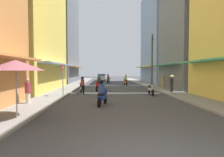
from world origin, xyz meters
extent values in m
plane|color=#424244|center=(0.00, 18.65, 0.00)|extent=(99.66, 99.66, 0.00)
cube|color=gray|center=(-5.31, 18.65, 0.06)|extent=(2.17, 53.30, 0.12)
cube|color=gray|center=(5.31, 18.65, 0.06)|extent=(2.17, 53.30, 0.12)
cube|color=#EFD159|center=(-9.40, 15.89, 7.72)|extent=(6.00, 11.88, 15.44)
cube|color=#8CA5CC|center=(-5.90, 15.89, 2.80)|extent=(1.10, 10.69, 0.12)
cube|color=slate|center=(-9.40, 28.93, 8.24)|extent=(6.00, 12.31, 16.49)
cube|color=#D88C4C|center=(-5.90, 28.93, 2.80)|extent=(1.10, 11.08, 0.12)
cube|color=slate|center=(9.40, 17.00, 8.82)|extent=(6.00, 8.08, 17.64)
cube|color=#4CB28C|center=(5.90, 17.00, 2.80)|extent=(1.10, 7.28, 0.12)
cube|color=#8CA5CC|center=(9.40, 27.54, 7.99)|extent=(6.00, 11.21, 15.98)
cube|color=#EFD159|center=(5.90, 27.54, 2.80)|extent=(1.10, 10.09, 0.12)
cylinder|color=black|center=(-3.33, 13.46, 0.28)|extent=(0.23, 0.56, 0.56)
cylinder|color=black|center=(-2.99, 12.25, 0.28)|extent=(0.23, 0.56, 0.56)
cube|color=black|center=(-3.15, 12.81, 0.50)|extent=(0.54, 1.04, 0.24)
cube|color=black|center=(-3.09, 12.61, 0.70)|extent=(0.42, 0.62, 0.14)
cylinder|color=black|center=(-3.30, 13.34, 0.70)|extent=(0.28, 0.28, 0.45)
cylinder|color=black|center=(-3.30, 13.34, 0.95)|extent=(0.54, 0.18, 0.03)
cylinder|color=#99333F|center=(-3.11, 12.66, 1.05)|extent=(0.34, 0.34, 0.55)
sphere|color=black|center=(-3.11, 12.66, 1.45)|extent=(0.26, 0.26, 0.26)
cylinder|color=black|center=(-1.88, 14.42, 0.28)|extent=(0.23, 0.56, 0.56)
cylinder|color=black|center=(-1.55, 15.62, 0.28)|extent=(0.23, 0.56, 0.56)
cube|color=red|center=(-1.70, 15.07, 0.50)|extent=(0.53, 1.04, 0.24)
cube|color=black|center=(-1.65, 15.26, 0.70)|extent=(0.42, 0.61, 0.14)
cylinder|color=red|center=(-1.85, 14.54, 0.70)|extent=(0.28, 0.28, 0.45)
cylinder|color=black|center=(-1.85, 14.54, 0.95)|extent=(0.54, 0.17, 0.03)
cylinder|color=#262628|center=(-1.66, 15.21, 1.05)|extent=(0.34, 0.34, 0.55)
sphere|color=#197233|center=(-1.66, 15.21, 1.45)|extent=(0.26, 0.26, 0.26)
cylinder|color=black|center=(1.91, 22.75, 0.28)|extent=(0.15, 0.57, 0.56)
cylinder|color=black|center=(2.06, 21.51, 0.28)|extent=(0.15, 0.57, 0.56)
cube|color=orange|center=(1.99, 22.08, 0.50)|extent=(0.40, 1.03, 0.24)
cube|color=black|center=(2.02, 21.88, 0.70)|extent=(0.35, 0.59, 0.14)
cylinder|color=orange|center=(1.93, 22.63, 0.70)|extent=(0.28, 0.28, 0.45)
cylinder|color=black|center=(1.93, 22.63, 0.95)|extent=(0.55, 0.10, 0.03)
cylinder|color=#598C59|center=(2.01, 21.93, 1.05)|extent=(0.34, 0.34, 0.55)
sphere|color=red|center=(2.01, 21.93, 1.45)|extent=(0.26, 0.26, 0.26)
cylinder|color=black|center=(2.91, 10.96, 0.28)|extent=(0.08, 0.56, 0.56)
cylinder|color=black|center=(2.92, 12.21, 0.28)|extent=(0.08, 0.56, 0.56)
cube|color=#B2B2B7|center=(2.92, 11.64, 0.50)|extent=(0.29, 1.00, 0.24)
cube|color=black|center=(2.92, 11.84, 0.70)|extent=(0.28, 0.56, 0.14)
cylinder|color=#B2B2B7|center=(2.91, 11.09, 0.70)|extent=(0.28, 0.28, 0.45)
cylinder|color=black|center=(2.91, 11.09, 0.95)|extent=(0.55, 0.03, 0.03)
cylinder|color=black|center=(-0.20, 28.10, 0.28)|extent=(0.23, 0.56, 0.56)
cylinder|color=black|center=(-0.54, 26.90, 0.28)|extent=(0.23, 0.56, 0.56)
cube|color=#197233|center=(-0.38, 27.45, 0.50)|extent=(0.54, 1.04, 0.24)
cube|color=black|center=(-0.44, 27.26, 0.70)|extent=(0.42, 0.62, 0.14)
cylinder|color=#197233|center=(-0.23, 27.98, 0.70)|extent=(0.28, 0.28, 0.45)
cylinder|color=black|center=(-0.23, 27.98, 0.95)|extent=(0.54, 0.18, 0.03)
cylinder|color=#99333F|center=(-0.43, 27.31, 1.05)|extent=(0.34, 0.34, 0.55)
sphere|color=#197233|center=(-0.43, 27.31, 1.45)|extent=(0.26, 0.26, 0.26)
cylinder|color=black|center=(-1.08, 7.57, 0.28)|extent=(0.24, 0.56, 0.56)
cylinder|color=black|center=(-1.44, 6.37, 0.28)|extent=(0.24, 0.56, 0.56)
cube|color=#1E38B7|center=(-1.27, 6.93, 0.50)|extent=(0.55, 1.04, 0.24)
cube|color=black|center=(-1.33, 6.73, 0.70)|extent=(0.43, 0.62, 0.14)
cylinder|color=#1E38B7|center=(-1.12, 7.45, 0.70)|extent=(0.28, 0.28, 0.45)
cylinder|color=black|center=(-1.12, 7.45, 0.95)|extent=(0.54, 0.18, 0.03)
cylinder|color=#334C8C|center=(-1.32, 6.78, 1.05)|extent=(0.34, 0.34, 0.55)
sphere|color=black|center=(-1.32, 6.78, 1.45)|extent=(0.26, 0.26, 0.26)
cube|color=silver|center=(-1.56, 35.47, 0.60)|extent=(1.96, 4.18, 0.70)
cube|color=#333D47|center=(-1.57, 35.32, 1.15)|extent=(1.70, 2.18, 0.60)
cylinder|color=black|center=(-2.25, 36.75, 0.32)|extent=(0.21, 0.65, 0.64)
cylinder|color=black|center=(-0.75, 36.68, 0.32)|extent=(0.21, 0.65, 0.64)
cylinder|color=black|center=(-2.37, 34.26, 0.32)|extent=(0.21, 0.65, 0.64)
cylinder|color=black|center=(-0.87, 34.18, 0.32)|extent=(0.21, 0.65, 0.64)
cylinder|color=#BF8C3F|center=(5.66, 16.68, 0.37)|extent=(0.28, 0.28, 0.74)
cylinder|color=#BF8C3F|center=(5.66, 16.68, 1.05)|extent=(0.34, 0.34, 0.63)
sphere|color=tan|center=(5.66, 16.68, 1.51)|extent=(0.22, 0.22, 0.22)
cone|color=#D1B77A|center=(5.66, 16.68, 1.61)|extent=(0.44, 0.44, 0.16)
cylinder|color=beige|center=(-5.77, 7.21, 0.38)|extent=(0.28, 0.28, 0.75)
cylinder|color=#99333F|center=(-5.77, 7.21, 1.07)|extent=(0.34, 0.34, 0.64)
sphere|color=tan|center=(-5.77, 7.21, 1.53)|extent=(0.22, 0.22, 0.22)
cylinder|color=#262628|center=(5.19, 12.70, 0.39)|extent=(0.28, 0.28, 0.77)
cylinder|color=#262628|center=(5.19, 12.70, 1.10)|extent=(0.34, 0.34, 0.65)
sphere|color=#9E7256|center=(5.19, 12.70, 1.56)|extent=(0.22, 0.22, 0.22)
cone|color=#D1B77A|center=(5.19, 12.70, 1.66)|extent=(0.44, 0.44, 0.16)
cylinder|color=#99999E|center=(-4.84, 3.79, 1.19)|extent=(0.05, 0.05, 2.38)
cone|color=#8C4C59|center=(-4.84, 3.79, 2.33)|extent=(2.34, 2.34, 0.45)
cylinder|color=#4C4C4F|center=(4.48, 17.12, 3.17)|extent=(0.20, 0.20, 6.34)
cylinder|color=#3F382D|center=(4.48, 17.12, 5.74)|extent=(0.08, 1.20, 0.08)
cylinder|color=gray|center=(-4.38, 10.47, 1.30)|extent=(0.07, 0.07, 2.60)
cylinder|color=red|center=(-4.38, 10.47, 2.35)|extent=(0.02, 0.60, 0.60)
cube|color=white|center=(-4.38, 10.47, 2.35)|extent=(0.03, 0.40, 0.10)
camera|label=1|loc=(-1.19, -3.98, 2.09)|focal=29.21mm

